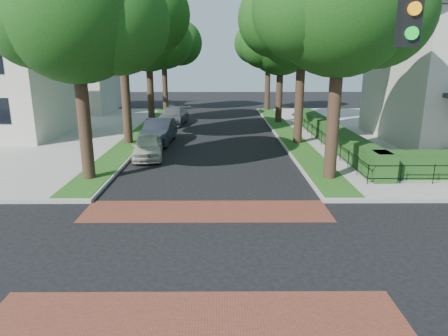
% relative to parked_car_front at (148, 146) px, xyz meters
% --- Properties ---
extents(ground, '(120.00, 120.00, 0.00)m').
position_rel_parked_car_front_xyz_m(ground, '(3.60, -11.40, -0.68)').
color(ground, black).
rests_on(ground, ground).
extents(crosswalk_far, '(9.00, 2.20, 0.01)m').
position_rel_parked_car_front_xyz_m(crosswalk_far, '(3.60, -8.20, -0.67)').
color(crosswalk_far, brown).
rests_on(crosswalk_far, ground).
extents(crosswalk_near, '(9.00, 2.20, 0.01)m').
position_rel_parked_car_front_xyz_m(crosswalk_near, '(3.60, -14.60, -0.67)').
color(crosswalk_near, brown).
rests_on(crosswalk_near, ground).
extents(grass_strip_ne, '(1.60, 29.80, 0.02)m').
position_rel_parked_car_front_xyz_m(grass_strip_ne, '(9.00, 7.70, -0.52)').
color(grass_strip_ne, '#174B15').
rests_on(grass_strip_ne, sidewalk_ne).
extents(grass_strip_nw, '(1.60, 29.80, 0.02)m').
position_rel_parked_car_front_xyz_m(grass_strip_nw, '(-1.80, 7.70, -0.52)').
color(grass_strip_nw, '#174B15').
rests_on(grass_strip_nw, sidewalk_nw).
extents(tree_right_near, '(7.75, 6.67, 10.66)m').
position_rel_parked_car_front_xyz_m(tree_right_near, '(9.20, -4.16, 6.95)').
color(tree_right_near, black).
rests_on(tree_right_near, sidewalk_ne).
extents(tree_right_mid, '(8.25, 7.09, 11.22)m').
position_rel_parked_car_front_xyz_m(tree_right_mid, '(9.21, 3.85, 7.31)').
color(tree_right_mid, black).
rests_on(tree_right_mid, sidewalk_ne).
extents(tree_right_far, '(7.25, 6.23, 9.74)m').
position_rel_parked_car_front_xyz_m(tree_right_far, '(9.20, 12.83, 6.23)').
color(tree_right_far, black).
rests_on(tree_right_far, sidewalk_ne).
extents(tree_right_back, '(7.50, 6.45, 10.20)m').
position_rel_parked_car_front_xyz_m(tree_right_back, '(9.20, 21.83, 6.59)').
color(tree_right_back, black).
rests_on(tree_right_back, sidewalk_ne).
extents(tree_left_near, '(7.50, 6.45, 10.20)m').
position_rel_parked_car_front_xyz_m(tree_left_near, '(-1.80, -4.17, 6.59)').
color(tree_left_near, black).
rests_on(tree_left_near, sidewalk_nw).
extents(tree_left_mid, '(8.00, 6.88, 11.48)m').
position_rel_parked_car_front_xyz_m(tree_left_mid, '(-1.79, 3.85, 7.67)').
color(tree_left_mid, black).
rests_on(tree_left_mid, sidewalk_nw).
extents(tree_left_far, '(7.00, 6.02, 9.86)m').
position_rel_parked_car_front_xyz_m(tree_left_far, '(-1.80, 12.82, 6.44)').
color(tree_left_far, black).
rests_on(tree_left_far, sidewalk_nw).
extents(tree_left_back, '(7.75, 6.66, 10.44)m').
position_rel_parked_car_front_xyz_m(tree_left_back, '(-1.80, 21.84, 6.73)').
color(tree_left_back, black).
rests_on(tree_left_back, sidewalk_nw).
extents(hedge_main_road, '(1.00, 18.00, 1.20)m').
position_rel_parked_car_front_xyz_m(hedge_main_road, '(11.30, 3.60, 0.07)').
color(hedge_main_road, '#204317').
rests_on(hedge_main_road, sidewalk_ne).
extents(fence_main_road, '(0.06, 18.00, 0.90)m').
position_rel_parked_car_front_xyz_m(fence_main_road, '(10.50, 3.60, -0.08)').
color(fence_main_road, black).
rests_on(fence_main_road, sidewalk_ne).
extents(house_left_far, '(10.00, 9.00, 10.14)m').
position_rel_parked_car_front_xyz_m(house_left_far, '(-11.89, 20.60, 4.36)').
color(house_left_far, beige).
rests_on(house_left_far, sidewalk_nw).
extents(parked_car_front, '(2.11, 4.15, 1.35)m').
position_rel_parked_car_front_xyz_m(parked_car_front, '(0.00, 0.00, 0.00)').
color(parked_car_front, beige).
rests_on(parked_car_front, ground).
extents(parked_car_middle, '(1.92, 4.95, 1.61)m').
position_rel_parked_car_front_xyz_m(parked_car_middle, '(-0.00, 4.21, 0.13)').
color(parked_car_middle, black).
rests_on(parked_car_middle, ground).
extents(parked_car_rear, '(2.54, 5.23, 1.47)m').
position_rel_parked_car_front_xyz_m(parked_car_rear, '(0.00, 12.24, 0.06)').
color(parked_car_rear, slate).
rests_on(parked_car_rear, ground).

